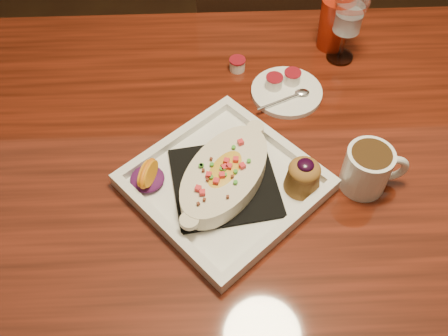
{
  "coord_description": "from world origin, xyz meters",
  "views": [
    {
      "loc": [
        -0.17,
        -0.65,
        1.52
      ],
      "look_at": [
        -0.15,
        -0.07,
        0.77
      ],
      "focal_mm": 40.0,
      "sensor_mm": 36.0,
      "label": 1
    }
  ],
  "objects_px": {
    "table": "(291,172)",
    "goblet": "(348,19)",
    "coffee_mug": "(369,168)",
    "red_tumbler": "(334,23)",
    "plate": "(230,179)",
    "chair_far": "(262,42)",
    "saucer": "(285,90)"
  },
  "relations": [
    {
      "from": "plate",
      "to": "goblet",
      "type": "bearing_deg",
      "value": 11.54
    },
    {
      "from": "saucer",
      "to": "red_tumbler",
      "type": "xyz_separation_m",
      "value": [
        0.13,
        0.16,
        0.05
      ]
    },
    {
      "from": "goblet",
      "to": "red_tumbler",
      "type": "bearing_deg",
      "value": 107.89
    },
    {
      "from": "chair_far",
      "to": "coffee_mug",
      "type": "height_order",
      "value": "chair_far"
    },
    {
      "from": "table",
      "to": "saucer",
      "type": "xyz_separation_m",
      "value": [
        -0.01,
        0.15,
        0.11
      ]
    },
    {
      "from": "chair_far",
      "to": "saucer",
      "type": "distance_m",
      "value": 0.55
    },
    {
      "from": "table",
      "to": "coffee_mug",
      "type": "distance_m",
      "value": 0.21
    },
    {
      "from": "plate",
      "to": "red_tumbler",
      "type": "distance_m",
      "value": 0.49
    },
    {
      "from": "chair_far",
      "to": "coffee_mug",
      "type": "relative_size",
      "value": 7.6
    },
    {
      "from": "plate",
      "to": "saucer",
      "type": "relative_size",
      "value": 2.76
    },
    {
      "from": "table",
      "to": "plate",
      "type": "bearing_deg",
      "value": -143.97
    },
    {
      "from": "plate",
      "to": "saucer",
      "type": "bearing_deg",
      "value": 20.48
    },
    {
      "from": "coffee_mug",
      "to": "saucer",
      "type": "relative_size",
      "value": 0.78
    },
    {
      "from": "coffee_mug",
      "to": "red_tumbler",
      "type": "height_order",
      "value": "red_tumbler"
    },
    {
      "from": "table",
      "to": "chair_far",
      "type": "xyz_separation_m",
      "value": [
        -0.0,
        0.63,
        -0.15
      ]
    },
    {
      "from": "coffee_mug",
      "to": "red_tumbler",
      "type": "distance_m",
      "value": 0.41
    },
    {
      "from": "table",
      "to": "goblet",
      "type": "bearing_deg",
      "value": 62.42
    },
    {
      "from": "table",
      "to": "plate",
      "type": "distance_m",
      "value": 0.21
    },
    {
      "from": "chair_far",
      "to": "saucer",
      "type": "relative_size",
      "value": 5.95
    },
    {
      "from": "plate",
      "to": "coffee_mug",
      "type": "distance_m",
      "value": 0.26
    },
    {
      "from": "chair_far",
      "to": "plate",
      "type": "height_order",
      "value": "chair_far"
    },
    {
      "from": "saucer",
      "to": "red_tumbler",
      "type": "bearing_deg",
      "value": 51.57
    },
    {
      "from": "table",
      "to": "coffee_mug",
      "type": "bearing_deg",
      "value": -42.69
    },
    {
      "from": "table",
      "to": "saucer",
      "type": "height_order",
      "value": "saucer"
    },
    {
      "from": "chair_far",
      "to": "goblet",
      "type": "height_order",
      "value": "chair_far"
    },
    {
      "from": "table",
      "to": "red_tumbler",
      "type": "distance_m",
      "value": 0.37
    },
    {
      "from": "table",
      "to": "plate",
      "type": "relative_size",
      "value": 3.47
    },
    {
      "from": "table",
      "to": "plate",
      "type": "xyz_separation_m",
      "value": [
        -0.14,
        -0.1,
        0.12
      ]
    },
    {
      "from": "chair_far",
      "to": "red_tumbler",
      "type": "relative_size",
      "value": 7.34
    },
    {
      "from": "red_tumbler",
      "to": "saucer",
      "type": "bearing_deg",
      "value": -128.43
    },
    {
      "from": "saucer",
      "to": "chair_far",
      "type": "bearing_deg",
      "value": 89.29
    },
    {
      "from": "table",
      "to": "red_tumbler",
      "type": "height_order",
      "value": "red_tumbler"
    }
  ]
}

